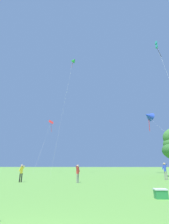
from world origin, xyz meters
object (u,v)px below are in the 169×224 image
at_px(kite_blue_delta, 148,116).
at_px(person_far_back, 21,171).
at_px(person_foreground_watcher, 165,170).
at_px(kite_green_small, 73,61).
at_px(kite_red_high, 51,125).
at_px(person_near_tree, 78,172).
at_px(kite_teal_box, 157,46).
at_px(picnic_cooler, 161,194).

distance_m(kite_blue_delta, person_far_back, 29.16).
height_order(kite_blue_delta, person_foreground_watcher, kite_blue_delta).
xyz_separation_m(person_far_back, person_foreground_watcher, (14.77, 3.22, 0.13)).
relative_size(kite_green_small, person_foreground_watcher, 14.39).
relative_size(kite_red_high, person_near_tree, 7.81).
distance_m(kite_green_small, kite_teal_box, 18.45).
relative_size(kite_teal_box, kite_blue_delta, 1.84).
bearing_deg(kite_blue_delta, person_foreground_watcher, -105.32).
relative_size(kite_green_small, person_near_tree, 16.51).
bearing_deg(person_foreground_watcher, kite_red_high, 134.37).
bearing_deg(kite_green_small, picnic_cooler, -72.01).
bearing_deg(person_far_back, kite_green_small, 82.42).
distance_m(person_foreground_watcher, person_near_tree, 9.93).
relative_size(kite_blue_delta, picnic_cooler, 21.89).
bearing_deg(kite_red_high, kite_blue_delta, -6.93).
bearing_deg(kite_teal_box, kite_red_high, 152.62).
xyz_separation_m(kite_teal_box, person_near_tree, (-13.80, -10.29, -22.18)).
height_order(kite_teal_box, picnic_cooler, kite_teal_box).
relative_size(kite_green_small, kite_blue_delta, 1.97).
xyz_separation_m(kite_green_small, picnic_cooler, (7.93, -24.42, -25.04)).
bearing_deg(person_far_back, kite_teal_box, 27.61).
bearing_deg(person_far_back, person_near_tree, -2.29).
relative_size(person_far_back, picnic_cooler, 2.65).
height_order(kite_red_high, person_far_back, kite_red_high).
distance_m(kite_teal_box, person_near_tree, 28.08).
bearing_deg(kite_green_small, kite_blue_delta, 7.51).
xyz_separation_m(person_far_back, person_near_tree, (5.46, -0.22, -0.01)).
bearing_deg(picnic_cooler, person_foreground_watcher, 66.88).
bearing_deg(person_foreground_watcher, person_far_back, -167.71).
bearing_deg(kite_red_high, picnic_cooler, -65.16).
bearing_deg(kite_green_small, person_far_back, -97.58).
relative_size(kite_red_high, person_foreground_watcher, 6.81).
xyz_separation_m(person_foreground_watcher, person_near_tree, (-9.31, -3.44, -0.14)).
bearing_deg(picnic_cooler, person_near_tree, 122.70).
bearing_deg(person_near_tree, picnic_cooler, -57.30).
bearing_deg(kite_red_high, kite_green_small, -41.20).
height_order(kite_green_small, person_far_back, kite_green_small).
distance_m(kite_green_small, kite_red_high, 16.21).
distance_m(kite_red_high, person_far_back, 24.23).
distance_m(kite_red_high, person_near_tree, 25.77).
height_order(person_near_tree, picnic_cooler, person_near_tree).
height_order(kite_red_high, person_near_tree, kite_red_high).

